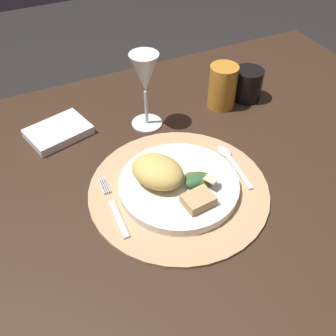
{
  "coord_description": "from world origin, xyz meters",
  "views": [
    {
      "loc": [
        -0.33,
        -0.53,
        1.3
      ],
      "look_at": [
        -0.08,
        -0.01,
        0.74
      ],
      "focal_mm": 41.5,
      "sensor_mm": 36.0,
      "label": 1
    }
  ],
  "objects_px": {
    "dining_table": "(195,202)",
    "dinner_plate": "(179,185)",
    "fork": "(115,209)",
    "spoon": "(230,159)",
    "wine_glass": "(145,77)",
    "napkin": "(58,132)",
    "dark_tumbler": "(247,84)",
    "amber_tumbler": "(223,86)"
  },
  "relations": [
    {
      "from": "fork",
      "to": "wine_glass",
      "type": "height_order",
      "value": "wine_glass"
    },
    {
      "from": "spoon",
      "to": "wine_glass",
      "type": "distance_m",
      "value": 0.26
    },
    {
      "from": "spoon",
      "to": "wine_glass",
      "type": "height_order",
      "value": "wine_glass"
    },
    {
      "from": "dinner_plate",
      "to": "napkin",
      "type": "bearing_deg",
      "value": 121.54
    },
    {
      "from": "wine_glass",
      "to": "dark_tumbler",
      "type": "bearing_deg",
      "value": -1.86
    },
    {
      "from": "amber_tumbler",
      "to": "napkin",
      "type": "bearing_deg",
      "value": 171.78
    },
    {
      "from": "fork",
      "to": "amber_tumbler",
      "type": "xyz_separation_m",
      "value": [
        0.37,
        0.22,
        0.05
      ]
    },
    {
      "from": "fork",
      "to": "spoon",
      "type": "relative_size",
      "value": 1.16
    },
    {
      "from": "dining_table",
      "to": "amber_tumbler",
      "type": "xyz_separation_m",
      "value": [
        0.16,
        0.17,
        0.18
      ]
    },
    {
      "from": "wine_glass",
      "to": "dark_tumbler",
      "type": "relative_size",
      "value": 2.26
    },
    {
      "from": "fork",
      "to": "spoon",
      "type": "distance_m",
      "value": 0.28
    },
    {
      "from": "fork",
      "to": "dark_tumbler",
      "type": "relative_size",
      "value": 1.99
    },
    {
      "from": "spoon",
      "to": "dinner_plate",
      "type": "bearing_deg",
      "value": -169.3
    },
    {
      "from": "dinner_plate",
      "to": "wine_glass",
      "type": "height_order",
      "value": "wine_glass"
    },
    {
      "from": "dining_table",
      "to": "spoon",
      "type": "relative_size",
      "value": 8.98
    },
    {
      "from": "napkin",
      "to": "amber_tumbler",
      "type": "relative_size",
      "value": 1.25
    },
    {
      "from": "wine_glass",
      "to": "spoon",
      "type": "bearing_deg",
      "value": -62.17
    },
    {
      "from": "wine_glass",
      "to": "amber_tumbler",
      "type": "relative_size",
      "value": 1.68
    },
    {
      "from": "fork",
      "to": "amber_tumbler",
      "type": "bearing_deg",
      "value": 30.73
    },
    {
      "from": "dinner_plate",
      "to": "amber_tumbler",
      "type": "relative_size",
      "value": 2.2
    },
    {
      "from": "dark_tumbler",
      "to": "amber_tumbler",
      "type": "bearing_deg",
      "value": 179.27
    },
    {
      "from": "dining_table",
      "to": "wine_glass",
      "type": "bearing_deg",
      "value": 104.14
    },
    {
      "from": "dining_table",
      "to": "dinner_plate",
      "type": "xyz_separation_m",
      "value": [
        -0.08,
        -0.06,
        0.14
      ]
    },
    {
      "from": "napkin",
      "to": "dark_tumbler",
      "type": "height_order",
      "value": "dark_tumbler"
    },
    {
      "from": "fork",
      "to": "dark_tumbler",
      "type": "distance_m",
      "value": 0.5
    },
    {
      "from": "wine_glass",
      "to": "dark_tumbler",
      "type": "distance_m",
      "value": 0.29
    },
    {
      "from": "spoon",
      "to": "napkin",
      "type": "xyz_separation_m",
      "value": [
        -0.31,
        0.26,
        0.0
      ]
    },
    {
      "from": "dinner_plate",
      "to": "spoon",
      "type": "xyz_separation_m",
      "value": [
        0.14,
        0.03,
        -0.01
      ]
    },
    {
      "from": "dinner_plate",
      "to": "spoon",
      "type": "bearing_deg",
      "value": 10.7
    },
    {
      "from": "dinner_plate",
      "to": "wine_glass",
      "type": "relative_size",
      "value": 1.31
    },
    {
      "from": "dining_table",
      "to": "spoon",
      "type": "distance_m",
      "value": 0.15
    },
    {
      "from": "fork",
      "to": "dark_tumbler",
      "type": "bearing_deg",
      "value": 26.16
    },
    {
      "from": "spoon",
      "to": "dark_tumbler",
      "type": "xyz_separation_m",
      "value": [
        0.17,
        0.2,
        0.03
      ]
    },
    {
      "from": "amber_tumbler",
      "to": "dinner_plate",
      "type": "bearing_deg",
      "value": -136.45
    },
    {
      "from": "wine_glass",
      "to": "dining_table",
      "type": "bearing_deg",
      "value": -75.86
    },
    {
      "from": "wine_glass",
      "to": "napkin",
      "type": "bearing_deg",
      "value": 166.01
    },
    {
      "from": "dinner_plate",
      "to": "fork",
      "type": "distance_m",
      "value": 0.14
    },
    {
      "from": "spoon",
      "to": "napkin",
      "type": "distance_m",
      "value": 0.4
    },
    {
      "from": "dinner_plate",
      "to": "dark_tumbler",
      "type": "xyz_separation_m",
      "value": [
        0.31,
        0.22,
        0.03
      ]
    },
    {
      "from": "amber_tumbler",
      "to": "fork",
      "type": "bearing_deg",
      "value": -149.27
    },
    {
      "from": "dining_table",
      "to": "napkin",
      "type": "bearing_deg",
      "value": 137.56
    },
    {
      "from": "wine_glass",
      "to": "dark_tumbler",
      "type": "height_order",
      "value": "wine_glass"
    }
  ]
}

